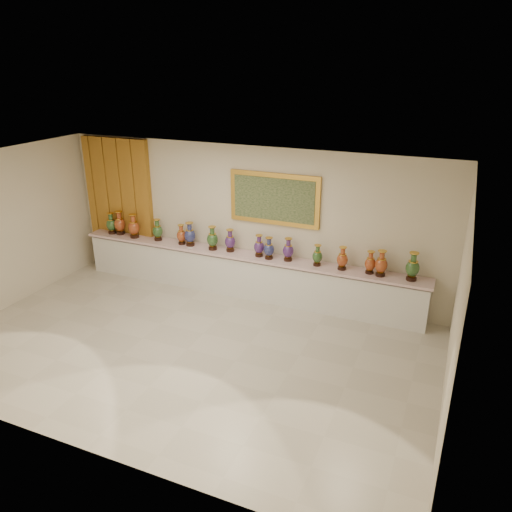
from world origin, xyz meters
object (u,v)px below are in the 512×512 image
Objects in this scene: vase_0 at (111,224)px; vase_1 at (120,224)px; counter at (243,275)px; vase_2 at (134,227)px.

vase_1 is at bearing 12.27° from vase_0.
counter is 15.43× the size of vase_0.
vase_1 is at bearing 179.64° from counter.
vase_1 is 0.43m from vase_2.
vase_1 reaches higher than vase_0.
vase_1 reaches higher than counter.
vase_1 is 1.00× the size of vase_2.
vase_2 is (0.62, -0.03, 0.02)m from vase_0.
vase_0 is 0.91× the size of vase_2.
vase_2 is (-2.56, -0.05, 0.70)m from counter.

